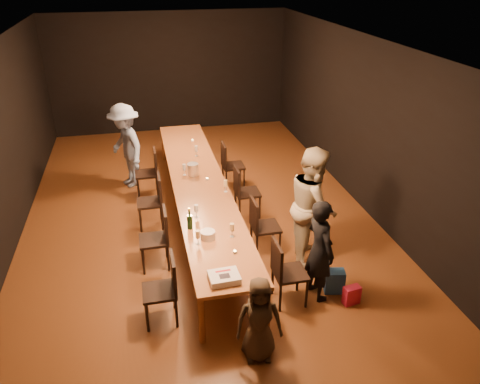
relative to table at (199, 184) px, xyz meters
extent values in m
plane|color=#472511|center=(0.00, 0.00, -0.70)|extent=(10.00, 10.00, 0.00)
cube|color=black|center=(0.00, 5.00, 0.80)|extent=(6.00, 0.04, 3.00)
cube|color=black|center=(3.00, 0.00, 0.80)|extent=(0.04, 10.00, 3.00)
cube|color=silver|center=(0.00, 0.00, 2.30)|extent=(6.00, 10.00, 0.04)
cube|color=brown|center=(0.00, 0.00, 0.02)|extent=(0.90, 6.00, 0.05)
cylinder|color=brown|center=(-0.40, -2.90, -0.35)|extent=(0.08, 0.08, 0.70)
cylinder|color=brown|center=(0.40, -2.90, -0.35)|extent=(0.08, 0.08, 0.70)
cylinder|color=brown|center=(-0.40, 2.90, -0.35)|extent=(0.08, 0.08, 0.70)
cylinder|color=brown|center=(0.40, 2.90, -0.35)|extent=(0.08, 0.08, 0.70)
imported|color=black|center=(1.26, -2.35, 0.02)|extent=(0.44, 0.58, 1.45)
imported|color=beige|center=(1.48, -1.47, 0.20)|extent=(0.87, 1.01, 1.80)
imported|color=#7D97C2|center=(-1.19, 1.74, 0.14)|extent=(1.01, 1.25, 1.68)
imported|color=#3D3022|center=(0.20, -3.25, -0.16)|extent=(0.57, 0.41, 1.07)
cube|color=#C91E48|center=(1.65, -2.64, -0.57)|extent=(0.24, 0.15, 0.26)
cube|color=#285FAD|center=(1.52, -2.35, -0.53)|extent=(0.30, 0.23, 0.33)
cube|color=white|center=(-0.09, -2.74, 0.09)|extent=(0.37, 0.30, 0.08)
cube|color=black|center=(-0.09, -2.77, 0.13)|extent=(0.13, 0.10, 0.00)
cube|color=red|center=(-0.09, -2.67, 0.13)|extent=(0.18, 0.04, 0.00)
cylinder|color=white|center=(-0.13, -1.80, 0.10)|extent=(0.24, 0.24, 0.11)
cylinder|color=silver|center=(-0.06, 0.29, 0.16)|extent=(0.25, 0.25, 0.22)
cylinder|color=#B2B7B2|center=(0.15, -2.22, 0.06)|extent=(0.05, 0.05, 0.03)
cylinder|color=#B2B7B2|center=(0.15, 0.05, 0.06)|extent=(0.05, 0.05, 0.03)
cylinder|color=#B2B7B2|center=(0.15, 1.96, 0.06)|extent=(0.05, 0.05, 0.03)
camera|label=1|loc=(-0.89, -7.12, 3.47)|focal=35.00mm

